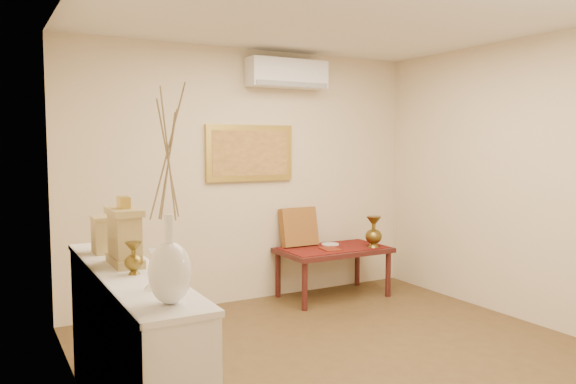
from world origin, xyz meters
TOP-DOWN VIEW (x-y plane):
  - floor at (0.00, 0.00)m, footprint 4.50×4.50m
  - ceiling at (0.00, 0.00)m, footprint 4.50×4.50m
  - wall_back at (0.00, 2.25)m, footprint 4.00×0.02m
  - wall_left at (-2.00, 0.00)m, footprint 0.02×4.50m
  - wall_right at (2.00, 0.00)m, footprint 0.02×4.50m
  - white_vase at (-1.82, -0.80)m, footprint 0.20×0.20m
  - candlestick at (-1.81, -0.50)m, footprint 0.10×0.10m
  - brass_urn_small at (-1.82, -0.14)m, footprint 0.10×0.10m
  - table_cloth at (0.85, 1.88)m, footprint 1.14×0.59m
  - brass_urn_tall at (1.25, 1.67)m, footprint 0.19×0.19m
  - plate at (0.90, 2.02)m, footprint 0.20×0.20m
  - menu at (0.75, 1.79)m, footprint 0.21×0.27m
  - cushion at (0.56, 2.13)m, footprint 0.43×0.19m
  - display_ledge at (-1.82, 0.00)m, footprint 0.37×2.02m
  - mantel_clock at (-1.80, 0.14)m, footprint 0.17×0.36m
  - wooden_chest at (-1.83, 0.58)m, footprint 0.16×0.21m
  - low_table at (0.85, 1.88)m, footprint 1.20×0.70m
  - painting at (0.00, 2.22)m, footprint 1.00×0.06m
  - ac_unit at (0.40, 2.12)m, footprint 0.90×0.25m

SIDE VIEW (x-z plane):
  - floor at x=0.00m, z-range 0.00..0.00m
  - low_table at x=0.85m, z-range 0.21..0.76m
  - display_ledge at x=-1.82m, z-range 0.00..0.98m
  - table_cloth at x=0.85m, z-range 0.55..0.56m
  - plate at x=0.90m, z-range 0.56..0.57m
  - menu at x=0.75m, z-range 0.56..0.57m
  - brass_urn_tall at x=1.25m, z-range 0.56..0.98m
  - cushion at x=0.56m, z-range 0.55..0.99m
  - candlestick at x=-1.81m, z-range 0.98..1.19m
  - brass_urn_small at x=-1.82m, z-range 0.98..1.21m
  - wooden_chest at x=-1.83m, z-range 0.98..1.22m
  - mantel_clock at x=-1.80m, z-range 0.95..1.36m
  - wall_back at x=0.00m, z-range 0.00..2.70m
  - wall_left at x=-2.00m, z-range 0.00..2.70m
  - wall_right at x=2.00m, z-range 0.00..2.70m
  - white_vase at x=-1.82m, z-range 0.98..2.01m
  - painting at x=0.00m, z-range 1.30..1.90m
  - ac_unit at x=0.40m, z-range 2.30..2.60m
  - ceiling at x=0.00m, z-range 2.70..2.70m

